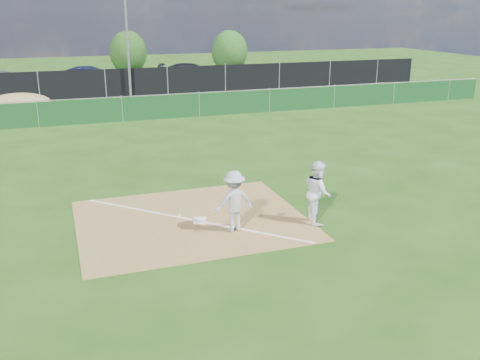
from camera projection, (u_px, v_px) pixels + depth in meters
The scene contains 16 objects.
ground at pixel (139, 144), 22.54m from camera, with size 90.00×90.00×0.00m, color #1D440E.
infield_dirt at pixel (191, 220), 14.45m from camera, with size 6.00×5.00×0.02m, color olive.
foul_line at pixel (191, 219), 14.44m from camera, with size 0.08×7.00×0.01m, color white.
green_fence at pixel (122, 110), 26.85m from camera, with size 44.00×0.05×1.20m, color #0E3515.
dirt_mound at pixel (19, 104), 28.43m from camera, with size 3.38×2.60×1.17m, color olive.
black_fence at pixel (106, 83), 33.94m from camera, with size 46.00×0.04×1.80m, color black.
parking_lot at pixel (99, 87), 38.71m from camera, with size 46.00×9.00×0.01m, color black.
light_pole at pixel (127, 33), 33.19m from camera, with size 0.16×0.16×8.00m, color slate.
first_base at pixel (200, 220), 14.30m from camera, with size 0.35×0.35×0.07m, color white.
play_at_first at pixel (234, 201), 13.52m from camera, with size 2.04×0.71×1.59m.
runner at pixel (318, 192), 14.10m from camera, with size 0.82×0.64×1.69m, color white.
car_left at pixel (3, 81), 35.44m from camera, with size 1.93×4.79×1.63m, color #B9BBC2.
car_mid at pixel (90, 78), 37.53m from camera, with size 1.63×4.67×1.54m, color black.
car_right at pixel (192, 73), 40.83m from camera, with size 2.02×4.97×1.44m, color black.
tree_mid at pixel (128, 52), 44.96m from camera, with size 3.12×3.12×3.70m.
tree_right at pixel (230, 51), 45.99m from camera, with size 3.11×3.11×3.69m.
Camera 1 is at (-3.17, -12.10, 5.48)m, focal length 40.00 mm.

